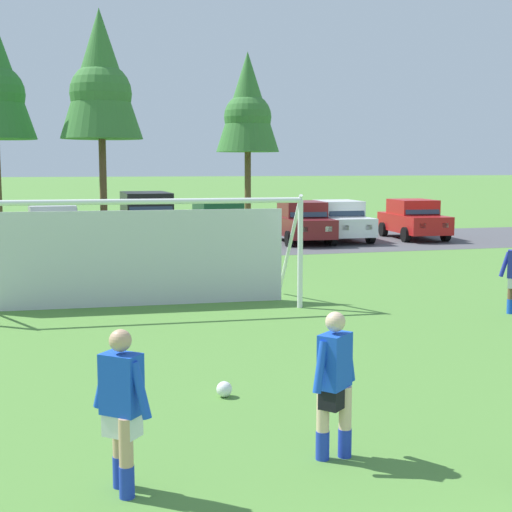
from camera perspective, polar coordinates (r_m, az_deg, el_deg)
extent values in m
plane|color=#518438|center=(18.84, -0.31, -2.70)|extent=(400.00, 400.00, 0.00)
cube|color=#4C4C51|center=(29.52, -5.92, 0.83)|extent=(52.00, 8.40, 0.01)
sphere|color=white|center=(10.31, -2.50, -10.36)|extent=(0.22, 0.22, 0.22)
sphere|color=black|center=(10.31, -2.50, -10.34)|extent=(0.08, 0.08, 0.08)
sphere|color=red|center=(10.33, -2.17, -10.34)|extent=(0.07, 0.07, 0.07)
cylinder|color=white|center=(16.42, 3.47, 0.14)|extent=(0.12, 0.12, 2.44)
cylinder|color=white|center=(15.72, -9.48, 4.21)|extent=(7.32, 0.52, 0.12)
cylinder|color=white|center=(17.27, 2.67, 0.89)|extent=(0.19, 1.95, 2.46)
cube|color=silver|center=(16.83, -9.56, -0.19)|extent=(6.95, 0.42, 2.20)
cylinder|color=brown|center=(16.78, 19.30, -2.93)|extent=(0.14, 0.14, 0.80)
cylinder|color=blue|center=(16.82, 19.26, -3.74)|extent=(0.15, 0.15, 0.32)
cylinder|color=#232D99|center=(16.64, 18.87, -0.62)|extent=(0.24, 0.21, 0.55)
cylinder|color=tan|center=(7.63, -10.60, -14.57)|extent=(0.14, 0.14, 0.80)
cylinder|color=tan|center=(7.39, -10.10, -15.29)|extent=(0.14, 0.14, 0.80)
cylinder|color=#1E38B7|center=(7.72, -10.56, -16.23)|extent=(0.15, 0.15, 0.32)
cylinder|color=#1E38B7|center=(7.49, -10.06, -16.99)|extent=(0.15, 0.15, 0.32)
cube|color=silver|center=(7.40, -10.41, -12.62)|extent=(0.40, 0.39, 0.28)
cube|color=blue|center=(7.28, -10.48, -9.81)|extent=(0.44, 0.43, 0.60)
sphere|color=tan|center=(7.17, -10.56, -6.51)|extent=(0.22, 0.22, 0.22)
cylinder|color=blue|center=(7.46, -11.88, -9.58)|extent=(0.23, 0.22, 0.55)
cylinder|color=blue|center=(7.12, -9.01, -10.34)|extent=(0.23, 0.22, 0.55)
cylinder|color=beige|center=(8.19, 5.24, -12.95)|extent=(0.14, 0.14, 0.80)
cylinder|color=beige|center=(8.28, 6.98, -12.74)|extent=(0.14, 0.14, 0.80)
cylinder|color=#1E38B7|center=(8.27, 5.22, -14.51)|extent=(0.15, 0.15, 0.32)
cylinder|color=#1E38B7|center=(8.36, 6.95, -14.29)|extent=(0.15, 0.15, 0.32)
cube|color=black|center=(8.13, 6.15, -10.73)|extent=(0.40, 0.39, 0.28)
cube|color=blue|center=(8.02, 6.18, -8.14)|extent=(0.44, 0.43, 0.60)
sphere|color=beige|center=(7.92, 6.22, -5.14)|extent=(0.22, 0.22, 0.22)
cylinder|color=blue|center=(7.83, 5.05, -8.65)|extent=(0.23, 0.22, 0.55)
cylinder|color=blue|center=(8.22, 7.26, -7.92)|extent=(0.23, 0.22, 0.55)
cube|color=#B2B2BC|center=(28.63, -15.60, 1.81)|extent=(2.09, 4.32, 0.76)
cube|color=#B2B2BC|center=(28.73, -15.66, 3.22)|extent=(1.80, 2.21, 0.64)
cube|color=#28384C|center=(27.77, -15.52, 3.06)|extent=(1.55, 0.42, 0.55)
cube|color=#28384C|center=(28.80, -14.00, 3.29)|extent=(0.16, 1.78, 0.45)
cube|color=white|center=(26.62, -14.23, 1.58)|extent=(0.28, 0.10, 0.20)
cube|color=white|center=(26.55, -16.36, 1.50)|extent=(0.28, 0.10, 0.20)
cube|color=#B21414|center=(30.71, -14.94, 2.26)|extent=(0.28, 0.10, 0.20)
cube|color=#B21414|center=(30.65, -16.79, 2.19)|extent=(0.28, 0.10, 0.20)
cylinder|color=black|center=(27.45, -13.51, 0.86)|extent=(0.28, 0.66, 0.64)
cylinder|color=black|center=(27.33, -17.26, 0.71)|extent=(0.28, 0.66, 0.64)
cylinder|color=black|center=(30.03, -14.03, 1.36)|extent=(0.28, 0.66, 0.64)
cylinder|color=black|center=(29.92, -17.46, 1.23)|extent=(0.28, 0.66, 0.64)
cube|color=black|center=(28.97, -8.52, 2.29)|extent=(1.93, 4.61, 1.00)
cube|color=black|center=(29.11, -8.60, 4.12)|extent=(1.77, 3.01, 0.84)
cube|color=#28384C|center=(27.70, -8.23, 3.94)|extent=(1.62, 0.39, 0.71)
cube|color=#28384C|center=(29.23, -6.88, 4.16)|extent=(0.05, 2.55, 0.59)
cube|color=white|center=(26.81, -6.80, 2.04)|extent=(0.28, 0.08, 0.20)
cube|color=white|center=(26.67, -9.02, 1.98)|extent=(0.28, 0.08, 0.20)
cube|color=#B21414|center=(31.27, -8.10, 2.73)|extent=(0.28, 0.08, 0.20)
cube|color=#B21414|center=(31.15, -10.01, 2.68)|extent=(0.28, 0.08, 0.20)
cylinder|color=black|center=(27.75, -6.18, 1.08)|extent=(0.24, 0.64, 0.64)
cylinder|color=black|center=(27.50, -10.09, 0.96)|extent=(0.24, 0.64, 0.64)
cylinder|color=black|center=(30.55, -7.08, 1.62)|extent=(0.24, 0.64, 0.64)
cylinder|color=black|center=(30.33, -10.63, 1.51)|extent=(0.24, 0.64, 0.64)
cube|color=#194C2D|center=(29.75, -2.93, 2.25)|extent=(1.95, 4.26, 0.76)
cube|color=#194C2D|center=(29.84, -3.01, 3.61)|extent=(1.73, 2.16, 0.64)
cube|color=#28384C|center=(28.91, -2.53, 3.46)|extent=(1.54, 0.37, 0.55)
cube|color=#28384C|center=(30.06, -1.47, 3.64)|extent=(0.10, 1.79, 0.45)
cube|color=white|center=(27.90, -0.88, 2.04)|extent=(0.28, 0.09, 0.20)
cube|color=white|center=(27.63, -2.85, 1.98)|extent=(0.28, 0.09, 0.20)
cube|color=#B21414|center=(31.86, -3.01, 2.66)|extent=(0.28, 0.09, 0.20)
cube|color=#B21414|center=(31.62, -4.74, 2.61)|extent=(0.28, 0.09, 0.20)
cylinder|color=black|center=(28.78, -0.54, 1.33)|extent=(0.26, 0.65, 0.64)
cylinder|color=black|center=(28.31, -4.03, 1.22)|extent=(0.26, 0.65, 0.64)
cylinder|color=black|center=(31.27, -1.93, 1.79)|extent=(0.26, 0.65, 0.64)
cylinder|color=black|center=(30.84, -5.16, 1.69)|extent=(0.26, 0.65, 0.64)
cube|color=maroon|center=(30.39, 3.67, 2.35)|extent=(2.11, 4.32, 0.76)
cube|color=maroon|center=(30.49, 3.61, 3.68)|extent=(1.81, 2.22, 0.64)
cube|color=#28384C|center=(29.55, 4.09, 3.53)|extent=(1.55, 0.43, 0.55)
cube|color=#28384C|center=(30.71, 5.12, 3.69)|extent=(0.17, 1.78, 0.45)
cube|color=white|center=(28.55, 5.69, 2.12)|extent=(0.29, 0.10, 0.20)
cube|color=white|center=(28.28, 3.77, 2.09)|extent=(0.29, 0.10, 0.20)
cube|color=#B21414|center=(32.50, 3.59, 2.74)|extent=(0.29, 0.10, 0.20)
cube|color=#B21414|center=(32.26, 1.88, 2.72)|extent=(0.29, 0.10, 0.20)
cylinder|color=black|center=(29.43, 6.01, 1.42)|extent=(0.29, 0.66, 0.64)
cylinder|color=black|center=(28.95, 2.60, 1.36)|extent=(0.29, 0.66, 0.64)
cylinder|color=black|center=(31.91, 4.63, 1.88)|extent=(0.29, 0.66, 0.64)
cylinder|color=black|center=(31.47, 1.47, 1.83)|extent=(0.29, 0.66, 0.64)
cube|color=silver|center=(31.30, 6.53, 2.45)|extent=(1.95, 4.26, 0.76)
cube|color=silver|center=(31.39, 6.45, 3.75)|extent=(1.73, 2.16, 0.64)
cube|color=#28384C|center=(30.48, 7.07, 3.60)|extent=(1.54, 0.37, 0.55)
cube|color=#28384C|center=(31.68, 7.88, 3.75)|extent=(0.10, 1.79, 0.45)
cube|color=white|center=(29.55, 8.79, 2.24)|extent=(0.28, 0.09, 0.20)
cube|color=white|center=(29.20, 6.99, 2.21)|extent=(0.28, 0.09, 0.20)
cube|color=#B21414|center=(33.39, 6.12, 2.83)|extent=(0.28, 0.09, 0.20)
cube|color=#B21414|center=(33.08, 4.50, 2.81)|extent=(0.28, 0.09, 0.20)
cylinder|color=black|center=(30.44, 8.94, 1.56)|extent=(0.26, 0.65, 0.64)
cylinder|color=black|center=(29.81, 5.74, 1.50)|extent=(0.26, 0.65, 0.64)
cylinder|color=black|center=(32.86, 7.22, 1.99)|extent=(0.26, 0.65, 0.64)
cylinder|color=black|center=(32.27, 4.23, 1.94)|extent=(0.26, 0.65, 0.64)
cube|color=red|center=(32.77, 12.22, 2.54)|extent=(2.11, 4.32, 0.76)
cube|color=red|center=(32.86, 12.15, 3.78)|extent=(1.81, 2.22, 0.64)
cube|color=#28384C|center=(31.98, 12.83, 3.64)|extent=(1.55, 0.43, 0.55)
cube|color=#28384C|center=(33.20, 13.48, 3.78)|extent=(0.18, 1.78, 0.45)
cube|color=white|center=(31.11, 14.56, 2.33)|extent=(0.29, 0.10, 0.20)
cube|color=white|center=(30.69, 12.89, 2.32)|extent=(0.29, 0.10, 0.20)
cube|color=#B21414|center=(34.85, 11.63, 2.90)|extent=(0.29, 0.10, 0.20)
cube|color=#B21414|center=(34.48, 10.11, 2.89)|extent=(0.29, 0.10, 0.20)
cylinder|color=black|center=(32.00, 14.60, 1.69)|extent=(0.29, 0.66, 0.64)
cylinder|color=black|center=(31.26, 11.63, 1.65)|extent=(0.29, 0.66, 0.64)
cylinder|color=black|center=(34.35, 12.72, 2.10)|extent=(0.29, 0.66, 0.64)
cylinder|color=black|center=(33.67, 9.92, 2.07)|extent=(0.29, 0.66, 0.64)
cylinder|color=brown|center=(37.55, -11.86, 5.50)|extent=(0.36, 0.36, 4.53)
cone|color=#387533|center=(37.80, -12.07, 13.75)|extent=(4.07, 4.07, 6.34)
sphere|color=#387533|center=(37.70, -12.03, 12.32)|extent=(3.06, 3.06, 3.06)
cylinder|color=brown|center=(41.76, -0.65, 5.41)|extent=(0.36, 0.36, 3.97)
cone|color=#387533|center=(41.90, -0.65, 11.95)|extent=(3.58, 3.58, 5.56)
sphere|color=#387533|center=(41.83, -0.65, 10.81)|extent=(2.68, 2.68, 2.68)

